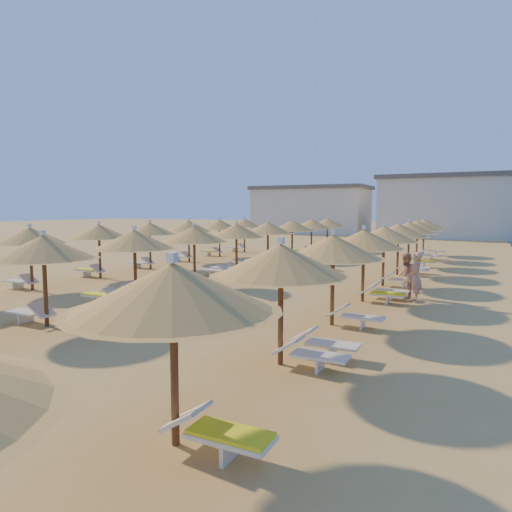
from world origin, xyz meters
The scene contains 8 objects.
ground centered at (0.00, 0.00, 0.00)m, with size 220.00×220.00×0.00m, color tan.
hotel_blocks centered at (3.87, 45.40, 3.70)m, with size 47.49×10.97×8.10m.
parasol_row_east centered at (3.75, 4.43, 2.23)m, with size 3.06×37.08×2.76m.
parasol_row_west centered at (-3.57, 4.43, 2.23)m, with size 3.06×37.08×2.76m.
parasol_row_inland centered at (-9.09, 6.32, 2.23)m, with size 3.06×25.74×2.76m.
loungers centered at (-1.86, 4.65, 0.34)m, with size 15.83×34.57×0.66m.
beachgoer_a centered at (5.49, 3.24, 0.91)m, with size 0.67×0.44×1.83m, color tan.
beachgoer_b centered at (5.04, 3.88, 0.86)m, with size 0.83×0.65×1.72m, color tan.
Camera 1 is at (7.54, -13.86, 3.36)m, focal length 32.00 mm.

